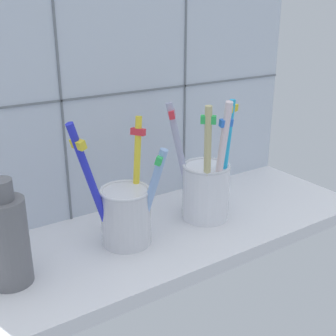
{
  "coord_description": "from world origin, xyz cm",
  "views": [
    {
      "loc": [
        -32.13,
        -47.97,
        33.12
      ],
      "look_at": [
        0.0,
        0.02,
        11.54
      ],
      "focal_mm": 47.09,
      "sensor_mm": 36.0,
      "label": 1
    }
  ],
  "objects": [
    {
      "name": "ceramic_vase",
      "position": [
        -22.77,
        -0.66,
        7.78
      ],
      "size": [
        4.98,
        4.98,
        13.08
      ],
      "color": "slate",
      "rests_on": "counter_slab"
    },
    {
      "name": "counter_slab",
      "position": [
        0.0,
        0.0,
        1.0
      ],
      "size": [
        64.0,
        22.0,
        2.0
      ],
      "primitive_type": "cube",
      "color": "silver",
      "rests_on": "ground"
    },
    {
      "name": "toothbrush_cup_right",
      "position": [
        6.77,
        -0.18,
        7.29
      ],
      "size": [
        8.71,
        10.01,
        19.1
      ],
      "color": "white",
      "rests_on": "counter_slab"
    },
    {
      "name": "tile_wall_back",
      "position": [
        0.0,
        12.0,
        22.5
      ],
      "size": [
        64.0,
        2.2,
        45.0
      ],
      "color": "silver",
      "rests_on": "ground"
    },
    {
      "name": "toothbrush_cup_left",
      "position": [
        -6.94,
        -0.05,
        6.73
      ],
      "size": [
        12.23,
        8.54,
        18.32
      ],
      "color": "silver",
      "rests_on": "counter_slab"
    }
  ]
}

